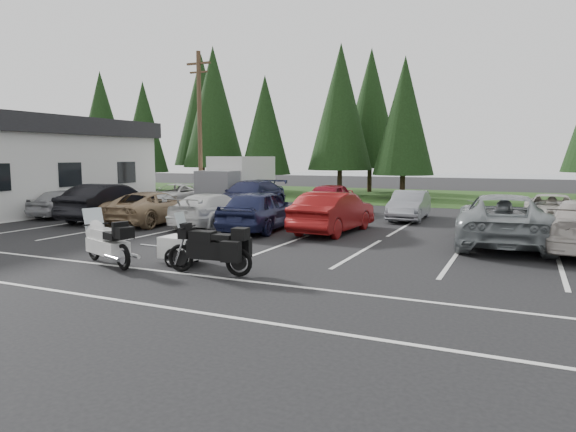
{
  "coord_description": "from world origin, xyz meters",
  "views": [
    {
      "loc": [
        7.64,
        -13.71,
        2.89
      ],
      "look_at": [
        1.53,
        -0.5,
        1.2
      ],
      "focal_mm": 32.0,
      "sensor_mm": 36.0,
      "label": 1
    }
  ],
  "objects_px": {
    "car_near_1": "(110,202)",
    "car_far_3": "(409,205)",
    "cargo_trailer": "(183,250)",
    "adventure_motorcycle": "(209,243)",
    "car_far_4": "(551,211)",
    "car_near_3": "(213,210)",
    "car_far_2": "(327,199)",
    "car_near_2": "(154,207)",
    "touring_motorcycle": "(107,237)",
    "car_far_1": "(250,196)",
    "car_near_5": "(333,212)",
    "car_near_0": "(68,202)",
    "car_far_0": "(176,196)",
    "car_near_6": "(503,219)",
    "car_near_4": "(260,210)",
    "box_truck": "(234,181)",
    "utility_pole": "(200,126)"
  },
  "relations": [
    {
      "from": "car_far_3",
      "to": "touring_motorcycle",
      "type": "bearing_deg",
      "value": -113.35
    },
    {
      "from": "car_near_0",
      "to": "car_far_0",
      "type": "relative_size",
      "value": 0.84
    },
    {
      "from": "car_near_6",
      "to": "car_near_3",
      "type": "bearing_deg",
      "value": -3.76
    },
    {
      "from": "car_near_3",
      "to": "car_far_1",
      "type": "bearing_deg",
      "value": -77.61
    },
    {
      "from": "car_near_0",
      "to": "car_near_1",
      "type": "relative_size",
      "value": 0.8
    },
    {
      "from": "car_near_0",
      "to": "car_near_4",
      "type": "relative_size",
      "value": 0.85
    },
    {
      "from": "car_near_3",
      "to": "adventure_motorcycle",
      "type": "xyz_separation_m",
      "value": [
        4.76,
        -7.51,
        0.09
      ]
    },
    {
      "from": "car_near_1",
      "to": "car_near_5",
      "type": "distance_m",
      "value": 10.52
    },
    {
      "from": "car_far_2",
      "to": "car_far_3",
      "type": "xyz_separation_m",
      "value": [
        4.21,
        -0.53,
        -0.11
      ]
    },
    {
      "from": "car_near_1",
      "to": "car_near_2",
      "type": "xyz_separation_m",
      "value": [
        2.47,
        0.05,
        -0.14
      ]
    },
    {
      "from": "car_far_3",
      "to": "car_near_2",
      "type": "bearing_deg",
      "value": -150.94
    },
    {
      "from": "car_far_2",
      "to": "cargo_trailer",
      "type": "height_order",
      "value": "car_far_2"
    },
    {
      "from": "car_far_1",
      "to": "car_near_4",
      "type": "bearing_deg",
      "value": -59.01
    },
    {
      "from": "car_far_3",
      "to": "car_far_4",
      "type": "relative_size",
      "value": 0.84
    },
    {
      "from": "car_near_5",
      "to": "touring_motorcycle",
      "type": "bearing_deg",
      "value": 70.68
    },
    {
      "from": "car_far_4",
      "to": "touring_motorcycle",
      "type": "distance_m",
      "value": 17.5
    },
    {
      "from": "utility_pole",
      "to": "touring_motorcycle",
      "type": "distance_m",
      "value": 17.71
    },
    {
      "from": "car_near_3",
      "to": "touring_motorcycle",
      "type": "bearing_deg",
      "value": 100.92
    },
    {
      "from": "car_far_0",
      "to": "car_far_1",
      "type": "xyz_separation_m",
      "value": [
        5.01,
        -0.31,
        0.14
      ]
    },
    {
      "from": "car_far_0",
      "to": "car_far_4",
      "type": "xyz_separation_m",
      "value": [
        19.2,
        -0.13,
        -0.0
      ]
    },
    {
      "from": "box_truck",
      "to": "car_near_5",
      "type": "bearing_deg",
      "value": -40.93
    },
    {
      "from": "car_near_1",
      "to": "car_near_2",
      "type": "distance_m",
      "value": 2.47
    },
    {
      "from": "box_truck",
      "to": "car_near_0",
      "type": "height_order",
      "value": "box_truck"
    },
    {
      "from": "car_near_1",
      "to": "car_far_1",
      "type": "xyz_separation_m",
      "value": [
        3.94,
        5.96,
        -0.02
      ]
    },
    {
      "from": "car_near_1",
      "to": "car_near_4",
      "type": "xyz_separation_m",
      "value": [
        7.73,
        0.01,
        -0.02
      ]
    },
    {
      "from": "car_near_0",
      "to": "car_far_2",
      "type": "distance_m",
      "value": 12.63
    },
    {
      "from": "car_near_1",
      "to": "car_far_3",
      "type": "xyz_separation_m",
      "value": [
        12.31,
        5.95,
        -0.17
      ]
    },
    {
      "from": "car_far_0",
      "to": "utility_pole",
      "type": "bearing_deg",
      "value": 77.49
    },
    {
      "from": "car_near_3",
      "to": "touring_motorcycle",
      "type": "distance_m",
      "value": 7.94
    },
    {
      "from": "car_near_3",
      "to": "car_far_2",
      "type": "xyz_separation_m",
      "value": [
        2.77,
        6.14,
        0.09
      ]
    },
    {
      "from": "car_far_3",
      "to": "touring_motorcycle",
      "type": "height_order",
      "value": "touring_motorcycle"
    },
    {
      "from": "car_near_0",
      "to": "car_near_5",
      "type": "relative_size",
      "value": 0.86
    },
    {
      "from": "car_near_3",
      "to": "touring_motorcycle",
      "type": "height_order",
      "value": "touring_motorcycle"
    },
    {
      "from": "box_truck",
      "to": "car_near_6",
      "type": "relative_size",
      "value": 0.93
    },
    {
      "from": "car_near_6",
      "to": "car_far_4",
      "type": "xyz_separation_m",
      "value": [
        1.66,
        5.66,
        -0.17
      ]
    },
    {
      "from": "car_far_0",
      "to": "car_far_3",
      "type": "distance_m",
      "value": 13.38
    },
    {
      "from": "box_truck",
      "to": "car_far_3",
      "type": "relative_size",
      "value": 1.39
    },
    {
      "from": "car_near_6",
      "to": "car_far_0",
      "type": "relative_size",
      "value": 1.25
    },
    {
      "from": "car_near_3",
      "to": "car_far_0",
      "type": "bearing_deg",
      "value": -44.32
    },
    {
      "from": "adventure_motorcycle",
      "to": "car_far_0",
      "type": "bearing_deg",
      "value": 124.41
    },
    {
      "from": "cargo_trailer",
      "to": "adventure_motorcycle",
      "type": "xyz_separation_m",
      "value": [
        1.31,
        -0.72,
        0.39
      ]
    },
    {
      "from": "car_near_1",
      "to": "car_near_6",
      "type": "bearing_deg",
      "value": 176.93
    },
    {
      "from": "car_near_5",
      "to": "car_near_4",
      "type": "bearing_deg",
      "value": 18.02
    },
    {
      "from": "car_near_2",
      "to": "touring_motorcycle",
      "type": "xyz_separation_m",
      "value": [
        4.58,
        -7.46,
        0.05
      ]
    },
    {
      "from": "car_far_1",
      "to": "car_far_3",
      "type": "height_order",
      "value": "car_far_1"
    },
    {
      "from": "car_near_0",
      "to": "car_far_3",
      "type": "bearing_deg",
      "value": -165.43
    },
    {
      "from": "car_near_2",
      "to": "car_far_3",
      "type": "distance_m",
      "value": 11.47
    },
    {
      "from": "car_far_1",
      "to": "car_far_4",
      "type": "height_order",
      "value": "car_far_1"
    },
    {
      "from": "car_near_1",
      "to": "car_far_4",
      "type": "height_order",
      "value": "car_near_1"
    },
    {
      "from": "utility_pole",
      "to": "car_far_1",
      "type": "xyz_separation_m",
      "value": [
        4.51,
        -2.12,
        -3.88
      ]
    }
  ]
}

